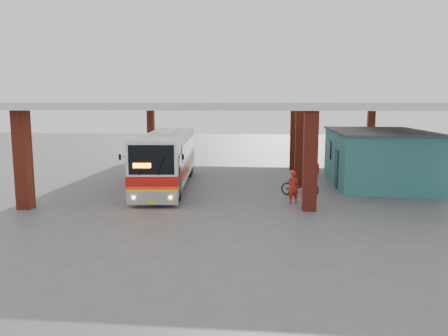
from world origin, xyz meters
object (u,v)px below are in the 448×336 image
Objects in this scene: red_chair at (316,171)px; pedestrian at (293,187)px; motorcycle at (300,186)px; coach_bus at (167,158)px.

pedestrian is at bearing -119.22° from red_chair.
pedestrian is 1.86× the size of red_chair.
coach_bus is at bearing 87.11° from motorcycle.
red_chair is (1.44, 6.03, -0.12)m from motorcycle.
red_chair is (8.70, 4.19, -1.20)m from coach_bus.
coach_bus is at bearing -169.94° from red_chair.
motorcycle is at bearing -20.17° from coach_bus.
motorcycle is (7.26, -1.84, -1.09)m from coach_bus.
pedestrian is (6.81, -3.64, -0.82)m from coach_bus.
coach_bus reaches higher than red_chair.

